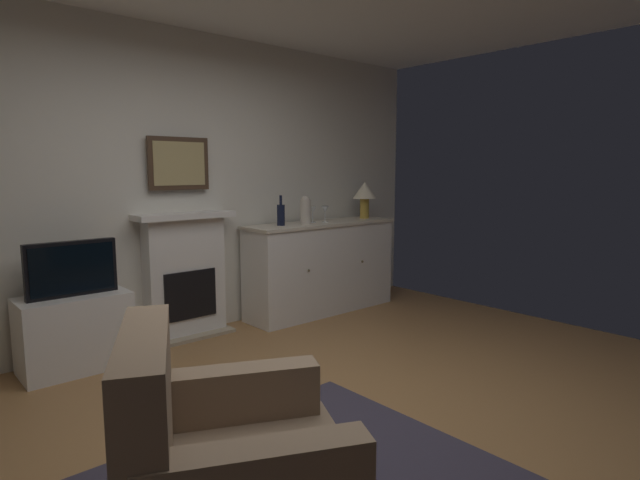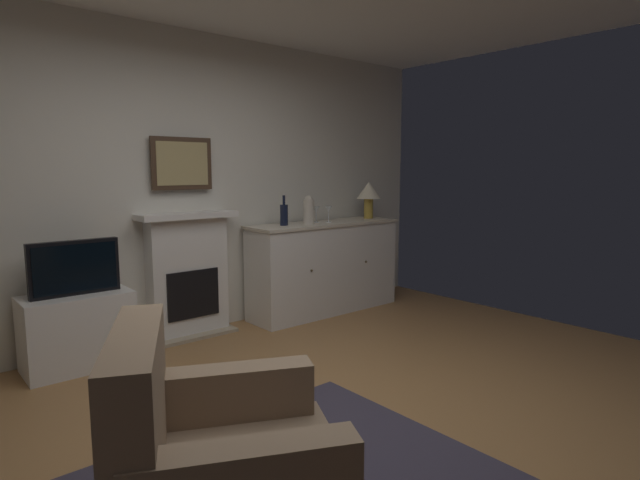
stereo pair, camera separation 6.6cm
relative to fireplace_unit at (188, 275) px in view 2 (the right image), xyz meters
The scene contains 13 objects.
ground_plane 2.20m from the fireplace_unit, 94.14° to the right, with size 6.12×4.54×0.10m, color #9E7042.
wall_rear 0.81m from the fireplace_unit, 140.10° to the left, with size 6.12×0.06×2.66m, color silver.
fireplace_unit is the anchor object (origin of this frame).
framed_picture 0.97m from the fireplace_unit, 90.00° to the left, with size 0.55×0.04×0.45m.
sideboard_cabinet 1.45m from the fireplace_unit, ahead, with size 1.70×0.49×0.93m.
table_lamp 2.18m from the fireplace_unit, ahead, with size 0.26×0.26×0.40m.
wine_bottle 1.07m from the fireplace_unit, ahead, with size 0.08×0.08×0.29m.
wine_glass_left 1.45m from the fireplace_unit, ahead, with size 0.07×0.07×0.16m.
wine_glass_center 1.56m from the fireplace_unit, ahead, with size 0.07×0.07×0.16m.
vase_decorative 1.32m from the fireplace_unit, 10.85° to the right, with size 0.11×0.11×0.28m.
tv_cabinet 1.02m from the fireplace_unit, behind, with size 0.75×0.42×0.56m.
tv_set 1.01m from the fireplace_unit, 169.23° to the right, with size 0.62×0.07×0.40m.
armchair 2.83m from the fireplace_unit, 114.21° to the right, with size 1.06×1.04×0.92m.
Camera 2 is at (-1.85, -2.04, 1.47)m, focal length 29.02 mm.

